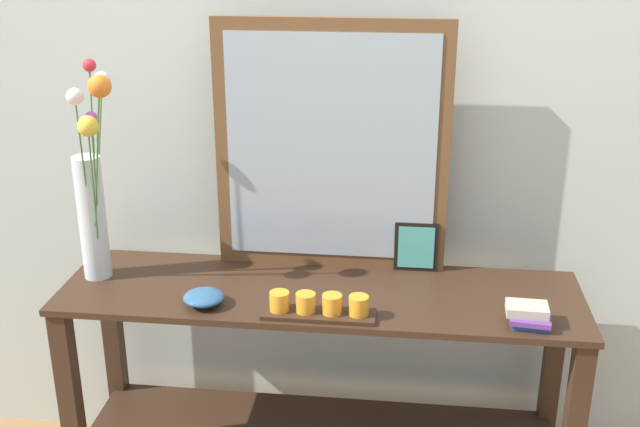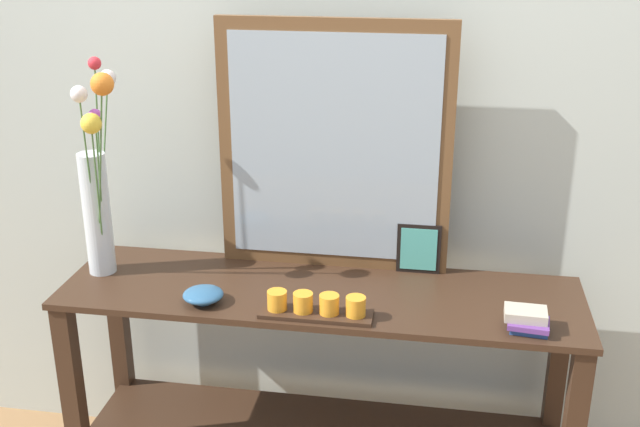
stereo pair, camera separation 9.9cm
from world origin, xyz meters
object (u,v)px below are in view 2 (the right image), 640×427
console_table (320,371)px  book_stack (527,320)px  candle_tray (316,307)px  decorative_bowl (203,295)px  tall_vase_left (97,188)px  picture_frame_small (419,249)px  mirror_leaning (334,148)px

console_table → book_stack: book_stack is taller
candle_tray → decorative_bowl: 0.34m
console_table → tall_vase_left: (-0.68, 0.01, 0.56)m
candle_tray → tall_vase_left: bearing=166.7°
console_table → picture_frame_small: (0.28, 0.17, 0.36)m
decorative_bowl → mirror_leaning: bearing=44.0°
mirror_leaning → decorative_bowl: bearing=-136.0°
console_table → candle_tray: bearing=-84.5°
tall_vase_left → book_stack: tall_vase_left is taller
tall_vase_left → decorative_bowl: (0.36, -0.14, -0.26)m
mirror_leaning → picture_frame_small: size_ratio=4.83×
console_table → mirror_leaning: mirror_leaning is taller
tall_vase_left → candle_tray: (0.70, -0.17, -0.25)m
tall_vase_left → decorative_bowl: bearing=-21.2°
candle_tray → picture_frame_small: bearing=51.3°
book_stack → tall_vase_left: bearing=173.3°
console_table → book_stack: bearing=-13.6°
console_table → picture_frame_small: picture_frame_small is taller
tall_vase_left → book_stack: bearing=-6.7°
tall_vase_left → picture_frame_small: size_ratio=4.17×
candle_tray → picture_frame_small: picture_frame_small is taller
picture_frame_small → console_table: bearing=-148.2°
tall_vase_left → console_table: bearing=-0.6°
tall_vase_left → decorative_bowl: size_ratio=5.69×
decorative_bowl → book_stack: 0.91m
console_table → candle_tray: 0.35m
console_table → decorative_bowl: 0.46m
mirror_leaning → book_stack: size_ratio=6.20×
decorative_bowl → book_stack: (0.91, -0.01, 0.00)m
mirror_leaning → book_stack: (0.58, -0.33, -0.36)m
mirror_leaning → tall_vase_left: mirror_leaning is taller
picture_frame_small → decorative_bowl: bearing=-152.9°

